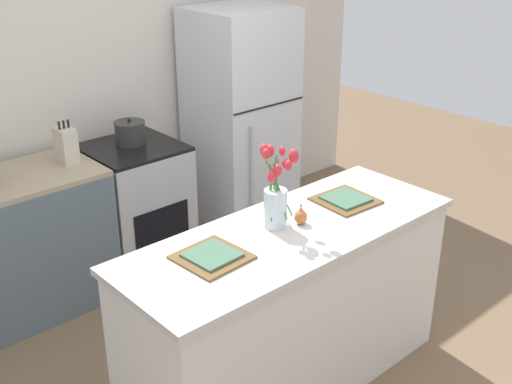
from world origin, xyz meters
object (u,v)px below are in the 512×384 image
Objects in this scene: flower_vase at (276,197)px; cooking_pot at (130,133)px; refrigerator at (240,123)px; knife_block at (66,145)px; plate_setting_right at (346,200)px; pear_figurine at (301,216)px; plate_setting_left at (212,256)px; stove_range at (137,207)px.

flower_vase reaches higher than cooking_pot.
knife_block is at bearing 179.56° from refrigerator.
plate_setting_right is (-0.60, -1.56, 0.08)m from refrigerator.
flower_vase is 0.18m from pear_figurine.
pear_figurine reaches higher than plate_setting_left.
flower_vase is 0.45m from plate_setting_left.
plate_setting_left is 1.00× the size of plate_setting_right.
plate_setting_right is at bearing -4.20° from flower_vase.
plate_setting_left is 0.90m from plate_setting_right.
refrigerator is at bearing 54.75° from flower_vase.
pear_figurine is (-0.01, -1.58, 0.51)m from stove_range.
knife_block reaches higher than pear_figurine.
refrigerator is at bearing -0.44° from knife_block.
flower_vase reaches higher than plate_setting_left.
stove_range is at bearing 85.21° from flower_vase.
stove_range is 1.66m from pear_figurine.
flower_vase is 1.40× the size of plate_setting_right.
stove_range is 2.94× the size of plate_setting_left.
refrigerator reaches higher than flower_vase.
cooking_pot reaches higher than pear_figurine.
plate_setting_left is at bearing 177.47° from pear_figurine.
refrigerator is 3.99× the size of flower_vase.
plate_setting_left is at bearing -175.25° from flower_vase.
flower_vase is 1.57m from knife_block.
flower_vase is at bearing -78.00° from knife_block.
refrigerator is at bearing 69.04° from plate_setting_right.
plate_setting_left is 1.71m from cooking_pot.
plate_setting_right is 1.77m from knife_block.
refrigerator is at bearing 58.69° from pear_figurine.
plate_setting_right is at bearing -110.96° from refrigerator.
cooking_pot is (-0.93, 0.05, 0.12)m from refrigerator.
flower_vase is 1.59× the size of knife_block.
refrigerator is 1.67m from plate_setting_right.
cooking_pot is at bearing 70.38° from plate_setting_left.
refrigerator is at bearing 46.08° from plate_setting_left.
refrigerator is 5.59× the size of plate_setting_right.
knife_block is at bearing 102.00° from flower_vase.
stove_range is at bearing -179.96° from refrigerator.
stove_range is at bearing 89.52° from pear_figurine.
knife_block is at bearing 86.42° from plate_setting_left.
refrigerator is 5.59× the size of plate_setting_left.
flower_vase reaches higher than pear_figurine.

